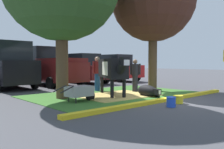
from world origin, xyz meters
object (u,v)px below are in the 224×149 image
suv_black (6,65)px  calf_lying (148,91)px  bucket_blue (171,102)px  cow_holstein (113,69)px  wheelbarrow (80,91)px  bucket_yellow (178,99)px  pickup_truck_maroon (50,67)px  sedan_red (115,68)px  person_handler (135,75)px  sedan_blue (82,69)px  shade_tree_right (153,0)px  person_visitor_near (97,73)px

suv_black → calf_lying: bearing=-66.8°
bucket_blue → cow_holstein: bearing=84.2°
cow_holstein → wheelbarrow: size_ratio=1.83×
wheelbarrow → bucket_yellow: 3.46m
pickup_truck_maroon → sedan_red: size_ratio=1.23×
person_handler → sedan_blue: size_ratio=0.35×
calf_lying → wheelbarrow: size_ratio=0.83×
shade_tree_right → cow_holstein: 4.30m
bucket_blue → suv_black: suv_black is taller
bucket_yellow → cow_holstein: bearing=98.7°
person_visitor_near → calf_lying: bearing=-84.2°
wheelbarrow → bucket_blue: (1.61, -2.73, -0.22)m
person_handler → wheelbarrow: bearing=-170.1°
calf_lying → person_visitor_near: (-0.30, 2.96, 0.68)m
sedan_blue → sedan_red: (3.07, -0.05, 0.00)m
person_visitor_near → pickup_truck_maroon: bearing=92.8°
cow_holstein → person_visitor_near: bearing=70.6°
shade_tree_right → bucket_yellow: (-2.29, -2.95, -4.33)m
cow_holstein → wheelbarrow: bearing=-169.5°
person_visitor_near → bucket_yellow: (-0.22, -4.74, -0.77)m
cow_holstein → sedan_blue: (2.91, 6.34, -0.17)m
bucket_blue → bucket_yellow: 0.78m
shade_tree_right → suv_black: bearing=128.5°
shade_tree_right → cow_holstein: shade_tree_right is taller
wheelbarrow → person_visitor_near: bearing=40.8°
bucket_blue → sedan_blue: (3.23, 9.43, 0.82)m
person_handler → person_visitor_near: bearing=122.3°
shade_tree_right → sedan_blue: size_ratio=1.49×
suv_black → pickup_truck_maroon: (2.66, -0.02, -0.16)m
cow_holstein → sedan_blue: bearing=65.3°
suv_black → sedan_red: (8.20, -0.01, -0.29)m
wheelbarrow → sedan_blue: size_ratio=0.36×
wheelbarrow → bucket_yellow: (2.36, -2.52, -0.24)m
person_visitor_near → wheelbarrow: person_visitor_near is taller
shade_tree_right → pickup_truck_maroon: (-2.29, 6.21, -3.36)m
suv_black → sedan_red: suv_black is taller
shade_tree_right → bucket_blue: shade_tree_right is taller
shade_tree_right → person_visitor_near: size_ratio=3.87×
calf_lying → person_handler: (0.71, 1.36, 0.60)m
cow_holstein → sedan_red: 8.68m
bucket_blue → suv_black: bearing=101.4°
sedan_blue → bucket_yellow: bearing=-105.0°
person_handler → pickup_truck_maroon: 6.14m
wheelbarrow → suv_black: (-0.29, 6.66, 0.88)m
pickup_truck_maroon → sedan_blue: pickup_truck_maroon is taller
suv_black → pickup_truck_maroon: suv_black is taller
cow_holstein → person_handler: size_ratio=1.88×
person_handler → wheelbarrow: (-3.59, -0.63, -0.45)m
calf_lying → person_visitor_near: person_visitor_near is taller
cow_holstein → bucket_yellow: bearing=-81.3°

